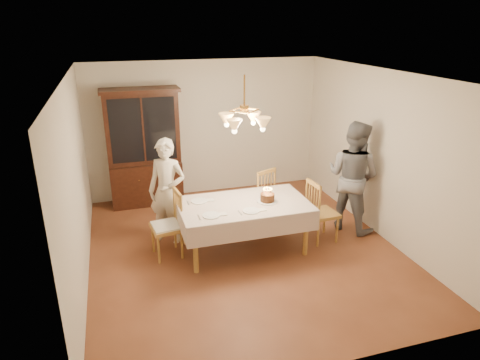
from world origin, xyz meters
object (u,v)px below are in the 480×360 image
object	(u,v)px
china_hutch	(144,150)
elderly_woman	(167,191)
dining_table	(244,208)
birthday_cake	(267,198)
chair_far_side	(259,198)

from	to	relation	value
china_hutch	elderly_woman	xyz separation A→B (m)	(0.19, -1.62, -0.22)
dining_table	birthday_cake	bearing A→B (deg)	-7.59
dining_table	elderly_woman	bearing A→B (deg)	148.27
chair_far_side	birthday_cake	size ratio (longest dim) A/B	3.33
birthday_cake	elderly_woman	bearing A→B (deg)	153.61
dining_table	chair_far_side	bearing A→B (deg)	57.51
chair_far_side	elderly_woman	bearing A→B (deg)	-173.66
china_hutch	birthday_cake	size ratio (longest dim) A/B	7.20
dining_table	china_hutch	distance (m)	2.59
birthday_cake	chair_far_side	bearing A→B (deg)	78.88
dining_table	birthday_cake	world-z (taller)	birthday_cake
china_hutch	birthday_cake	bearing A→B (deg)	-55.76
elderly_woman	birthday_cake	xyz separation A→B (m)	(1.38, -0.68, -0.00)
dining_table	elderly_woman	xyz separation A→B (m)	(-1.03, 0.64, 0.14)
china_hutch	birthday_cake	distance (m)	2.79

